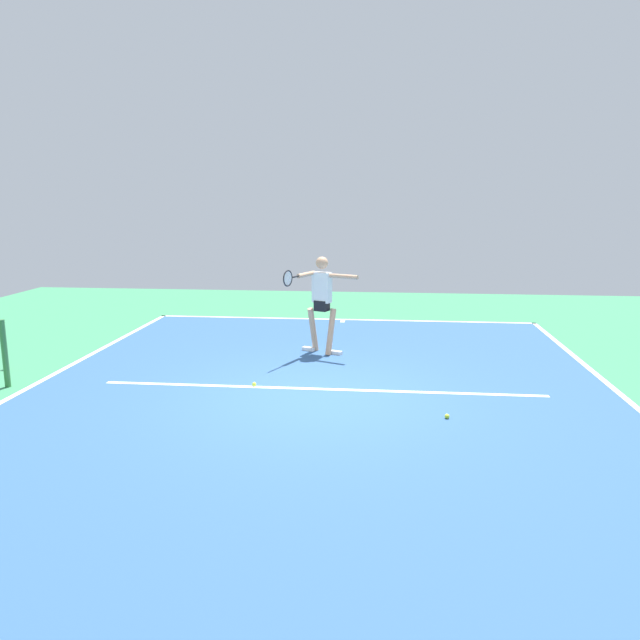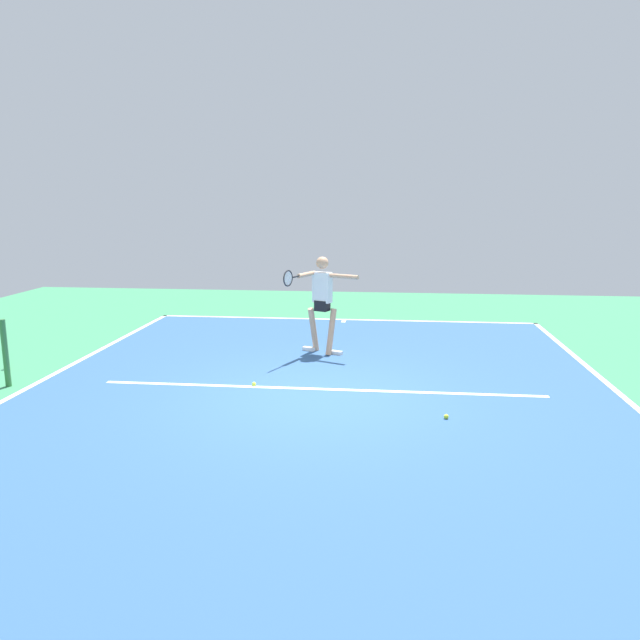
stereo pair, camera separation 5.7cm
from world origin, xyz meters
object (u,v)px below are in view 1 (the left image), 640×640
at_px(tennis_ball_near_player, 314,341).
at_px(tennis_ball_by_sideline, 447,416).
at_px(water_bottle, 6,363).
at_px(tennis_player, 321,298).
at_px(tennis_ball_centre_court, 254,384).
at_px(net_post, 5,354).

relative_size(tennis_ball_near_player, tennis_ball_by_sideline, 1.00).
relative_size(tennis_ball_near_player, water_bottle, 0.30).
height_order(tennis_player, tennis_ball_centre_court, tennis_player).
xyz_separation_m(net_post, tennis_player, (-4.67, -2.60, 0.54)).
xyz_separation_m(net_post, tennis_ball_centre_court, (-3.83, -0.42, -0.50)).
bearing_deg(tennis_player, tennis_ball_by_sideline, 144.66).
bearing_deg(tennis_ball_near_player, tennis_ball_centre_court, 78.29).
bearing_deg(tennis_player, water_bottle, 40.95).
bearing_deg(water_bottle, tennis_ball_near_player, -153.94).
bearing_deg(tennis_ball_by_sideline, water_bottle, -12.68).
xyz_separation_m(net_post, tennis_ball_near_player, (-4.44, -3.40, -0.50)).
bearing_deg(water_bottle, tennis_ball_centre_court, 173.60).
relative_size(tennis_ball_centre_court, tennis_ball_near_player, 1.00).
relative_size(tennis_player, tennis_ball_centre_court, 28.00).
relative_size(tennis_player, tennis_ball_near_player, 28.00).
relative_size(net_post, tennis_ball_near_player, 16.21).
relative_size(net_post, tennis_player, 0.58).
bearing_deg(water_bottle, net_post, 124.11).
relative_size(net_post, water_bottle, 4.86).
height_order(tennis_ball_centre_court, tennis_ball_near_player, same).
bearing_deg(tennis_ball_centre_court, tennis_player, -111.06).
distance_m(net_post, water_bottle, 1.19).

